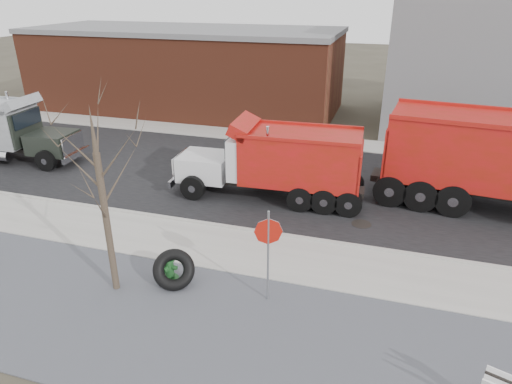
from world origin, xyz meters
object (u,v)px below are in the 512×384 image
(truck_tire, at_px, (174,270))
(dump_truck_red_a, at_px, (507,160))
(fire_hydrant, at_px, (169,267))
(stop_sign, at_px, (268,241))
(dump_truck_red_b, at_px, (278,160))
(dump_truck_grey, at_px, (1,127))

(truck_tire, distance_m, dump_truck_red_a, 12.35)
(fire_hydrant, distance_m, stop_sign, 3.24)
(dump_truck_red_b, bearing_deg, stop_sign, 99.49)
(truck_tire, bearing_deg, dump_truck_grey, 150.56)
(dump_truck_red_b, relative_size, dump_truck_grey, 1.09)
(truck_tire, relative_size, dump_truck_red_a, 0.14)
(stop_sign, height_order, dump_truck_red_a, dump_truck_red_a)
(fire_hydrant, distance_m, dump_truck_red_b, 6.55)
(stop_sign, height_order, dump_truck_red_b, dump_truck_red_b)
(dump_truck_grey, bearing_deg, stop_sign, -27.18)
(fire_hydrant, xyz_separation_m, stop_sign, (2.92, -0.06, 1.40))
(stop_sign, xyz_separation_m, dump_truck_red_a, (6.77, 7.68, 0.19))
(dump_truck_grey, bearing_deg, truck_tire, -32.13)
(dump_truck_grey, bearing_deg, dump_truck_red_a, -0.58)
(dump_truck_red_b, bearing_deg, dump_truck_red_a, -173.28)
(truck_tire, bearing_deg, dump_truck_red_b, 78.63)
(stop_sign, distance_m, dump_truck_red_b, 6.47)
(dump_truck_red_a, height_order, dump_truck_red_b, dump_truck_red_a)
(stop_sign, distance_m, dump_truck_grey, 16.58)
(stop_sign, bearing_deg, dump_truck_red_a, 52.34)
(truck_tire, xyz_separation_m, dump_truck_red_a, (9.44, 7.82, 1.50))
(dump_truck_red_b, xyz_separation_m, dump_truck_grey, (-13.72, 0.56, -0.02))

